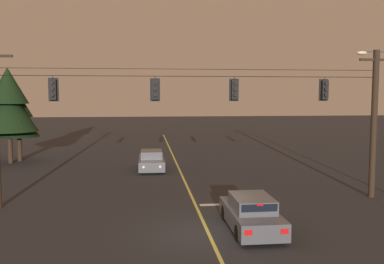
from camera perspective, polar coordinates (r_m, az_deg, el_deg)
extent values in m
plane|color=#28282B|center=(16.70, 2.26, -13.70)|extent=(180.00, 180.00, 0.00)
cube|color=#D1C64C|center=(27.02, -1.19, -6.40)|extent=(0.14, 60.00, 0.01)
cube|color=silver|center=(20.94, 5.75, -9.83)|extent=(3.40, 0.36, 0.01)
cylinder|color=#2D2116|center=(23.62, 23.73, 0.94)|extent=(0.32, 0.32, 7.71)
cube|color=#2D2116|center=(23.64, 24.02, 9.07)|extent=(1.80, 0.12, 0.12)
cylinder|color=slate|center=(23.62, 23.99, 8.23)|extent=(0.12, 0.12, 0.18)
cylinder|color=black|center=(20.54, 0.31, 7.66)|extent=(18.90, 0.03, 0.03)
cylinder|color=black|center=(20.56, 0.31, 8.64)|extent=(18.90, 0.02, 0.02)
cylinder|color=black|center=(20.85, -18.64, 7.11)|extent=(0.04, 0.04, 0.18)
cube|color=black|center=(20.84, -18.60, 5.55)|extent=(0.32, 0.26, 0.96)
cube|color=black|center=(20.98, -18.51, 5.55)|extent=(0.48, 0.03, 1.12)
sphere|color=red|center=(20.69, -18.71, 6.35)|extent=(0.17, 0.17, 0.17)
cylinder|color=black|center=(20.65, -18.74, 6.47)|extent=(0.20, 0.10, 0.20)
sphere|color=#3D280A|center=(20.68, -18.69, 5.55)|extent=(0.17, 0.17, 0.17)
cylinder|color=black|center=(20.64, -18.72, 5.67)|extent=(0.20, 0.10, 0.20)
sphere|color=black|center=(20.68, -18.67, 4.75)|extent=(0.17, 0.17, 0.17)
cylinder|color=black|center=(20.64, -18.70, 4.87)|extent=(0.20, 0.10, 0.20)
cylinder|color=black|center=(20.40, -5.11, 7.41)|extent=(0.04, 0.04, 0.18)
cube|color=black|center=(20.38, -5.10, 5.81)|extent=(0.32, 0.26, 0.96)
cube|color=black|center=(20.53, -5.10, 5.80)|extent=(0.48, 0.03, 1.12)
sphere|color=red|center=(20.23, -5.09, 6.63)|extent=(0.17, 0.17, 0.17)
cylinder|color=black|center=(20.19, -5.09, 6.75)|extent=(0.20, 0.10, 0.20)
sphere|color=#3D280A|center=(20.22, -5.08, 5.81)|extent=(0.17, 0.17, 0.17)
cylinder|color=black|center=(20.18, -5.08, 5.94)|extent=(0.20, 0.10, 0.20)
sphere|color=black|center=(20.22, -5.08, 5.00)|extent=(0.17, 0.17, 0.17)
cylinder|color=black|center=(20.18, -5.08, 5.12)|extent=(0.20, 0.10, 0.20)
cylinder|color=black|center=(20.87, 5.89, 7.35)|extent=(0.04, 0.04, 0.18)
cube|color=black|center=(20.85, 5.87, 5.78)|extent=(0.32, 0.26, 0.96)
cube|color=black|center=(20.99, 5.79, 5.78)|extent=(0.48, 0.03, 1.12)
sphere|color=red|center=(20.70, 5.97, 6.59)|extent=(0.17, 0.17, 0.17)
cylinder|color=black|center=(20.66, 6.00, 6.71)|extent=(0.20, 0.10, 0.20)
sphere|color=#3D280A|center=(20.69, 5.97, 5.79)|extent=(0.17, 0.17, 0.17)
cylinder|color=black|center=(20.66, 5.99, 5.91)|extent=(0.20, 0.10, 0.20)
sphere|color=black|center=(20.69, 5.96, 4.99)|extent=(0.17, 0.17, 0.17)
cylinder|color=black|center=(20.65, 5.98, 5.11)|extent=(0.20, 0.10, 0.20)
cylinder|color=black|center=(22.34, 17.82, 6.98)|extent=(0.04, 0.04, 0.18)
cube|color=black|center=(22.32, 17.78, 5.52)|extent=(0.32, 0.26, 0.96)
cube|color=black|center=(22.45, 17.63, 5.52)|extent=(0.48, 0.03, 1.12)
sphere|color=red|center=(22.18, 17.97, 6.26)|extent=(0.17, 0.17, 0.17)
cylinder|color=black|center=(22.15, 18.02, 6.38)|extent=(0.20, 0.10, 0.20)
sphere|color=#3D280A|center=(22.18, 17.95, 5.52)|extent=(0.17, 0.17, 0.17)
cylinder|color=black|center=(22.14, 18.00, 5.63)|extent=(0.20, 0.10, 0.20)
sphere|color=black|center=(22.17, 17.93, 4.78)|extent=(0.17, 0.17, 0.17)
cylinder|color=black|center=(22.14, 17.98, 4.89)|extent=(0.20, 0.10, 0.20)
cube|color=#4C4C51|center=(17.13, 8.11, -11.49)|extent=(1.80, 4.30, 0.68)
cube|color=#4C4C51|center=(16.85, 8.24, -9.62)|extent=(1.51, 2.15, 0.54)
cube|color=black|center=(17.73, 7.47, -8.87)|extent=(1.40, 0.21, 0.48)
cube|color=black|center=(15.86, 9.23, -10.57)|extent=(1.37, 0.18, 0.46)
cylinder|color=black|center=(18.26, 4.59, -11.02)|extent=(0.22, 0.64, 0.64)
cylinder|color=black|center=(18.62, 9.46, -10.76)|extent=(0.22, 0.64, 0.64)
cylinder|color=black|center=(15.77, 6.48, -13.66)|extent=(0.22, 0.64, 0.64)
cylinder|color=black|center=(16.18, 12.11, -13.25)|extent=(0.22, 0.64, 0.64)
cube|color=red|center=(14.95, 7.78, -13.58)|extent=(0.28, 0.03, 0.18)
cube|color=red|center=(15.30, 12.62, -13.21)|extent=(0.28, 0.03, 0.18)
cube|color=red|center=(15.70, 9.35, -9.86)|extent=(0.24, 0.04, 0.06)
cube|color=#4C4C51|center=(30.22, -5.60, -4.23)|extent=(1.80, 4.30, 0.68)
cube|color=#4C4C51|center=(30.24, -5.62, -3.05)|extent=(1.51, 2.15, 0.54)
cube|color=black|center=(29.32, -5.59, -3.31)|extent=(1.40, 0.21, 0.48)
cube|color=black|center=(31.30, -5.65, -2.78)|extent=(1.37, 0.18, 0.46)
cylinder|color=black|center=(28.96, -3.99, -5.00)|extent=(0.22, 0.64, 0.64)
cylinder|color=black|center=(28.93, -7.14, -5.04)|extent=(0.22, 0.64, 0.64)
cylinder|color=black|center=(31.58, -4.20, -4.16)|extent=(0.22, 0.64, 0.64)
cylinder|color=black|center=(31.56, -7.08, -4.19)|extent=(0.22, 0.64, 0.64)
sphere|color=white|center=(28.08, -4.40, -4.81)|extent=(0.20, 0.20, 0.20)
sphere|color=white|center=(28.06, -6.69, -4.83)|extent=(0.20, 0.20, 0.20)
cylinder|color=#4C4F54|center=(24.57, 24.10, 10.10)|extent=(1.80, 0.10, 0.10)
ellipsoid|color=beige|center=(24.15, 22.33, 10.02)|extent=(0.56, 0.30, 0.22)
cylinder|color=#332316|center=(35.91, -23.74, -1.67)|extent=(0.36, 0.36, 2.86)
cone|color=black|center=(35.71, -23.90, 2.88)|extent=(4.38, 4.38, 3.51)
cone|color=black|center=(35.71, -24.01, 5.87)|extent=(3.07, 3.07, 2.85)
cylinder|color=#332316|center=(36.79, -22.62, -1.97)|extent=(0.36, 0.36, 2.24)
cone|color=black|center=(36.60, -22.74, 1.40)|extent=(3.22, 3.22, 2.58)
cone|color=black|center=(36.55, -22.81, 3.55)|extent=(2.25, 2.25, 2.09)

